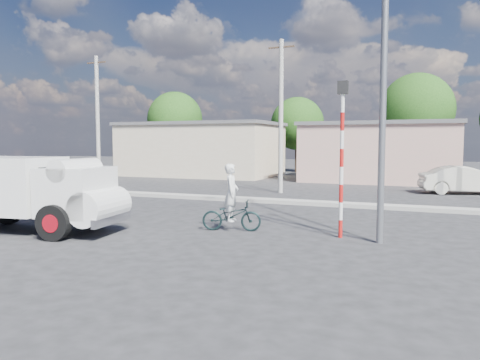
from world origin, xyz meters
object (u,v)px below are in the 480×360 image
at_px(cyclist, 231,202).
at_px(streetlight, 378,54).
at_px(traffic_pole, 342,145).
at_px(truck, 33,191).
at_px(bicycle, 232,215).
at_px(car_cream, 465,180).

height_order(cyclist, streetlight, streetlight).
bearing_deg(traffic_pole, truck, -162.38).
distance_m(traffic_pole, streetlight, 2.56).
height_order(bicycle, streetlight, streetlight).
xyz_separation_m(traffic_pole, streetlight, (0.94, -0.30, 2.37)).
height_order(truck, traffic_pole, traffic_pole).
xyz_separation_m(truck, car_cream, (12.39, 16.49, -0.52)).
distance_m(truck, bicycle, 5.97).
distance_m(car_cream, streetlight, 14.95).
height_order(bicycle, traffic_pole, traffic_pole).
relative_size(cyclist, streetlight, 0.19).
relative_size(bicycle, streetlight, 0.20).
height_order(truck, bicycle, truck).
xyz_separation_m(truck, bicycle, (5.37, 2.47, -0.77)).
distance_m(bicycle, streetlight, 6.13).
bearing_deg(cyclist, truck, 99.22).
xyz_separation_m(truck, cyclist, (5.37, 2.47, -0.37)).
relative_size(truck, bicycle, 3.13).
distance_m(bicycle, car_cream, 15.67).
xyz_separation_m(bicycle, streetlight, (4.18, -0.04, 4.49)).
height_order(bicycle, car_cream, car_cream).
bearing_deg(bicycle, truck, 99.22).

